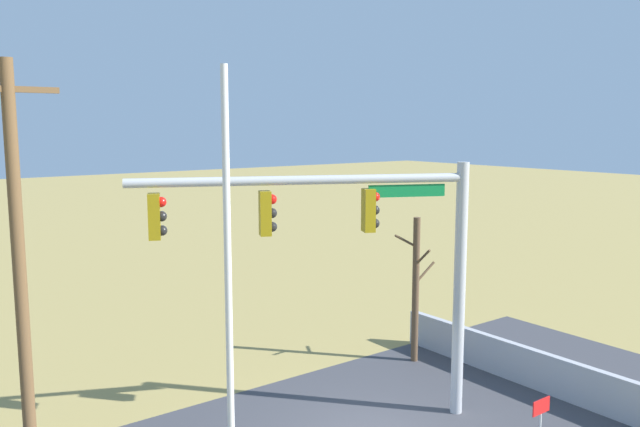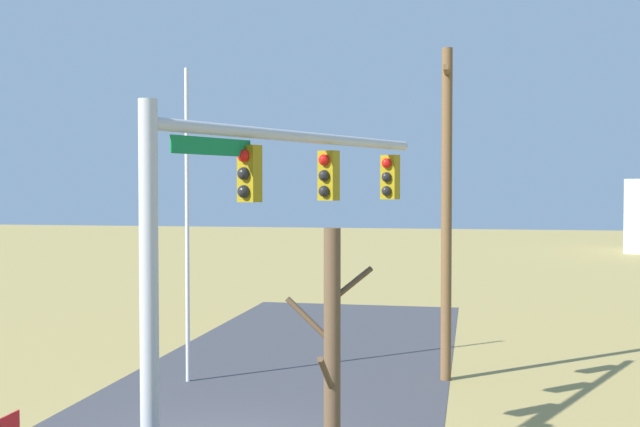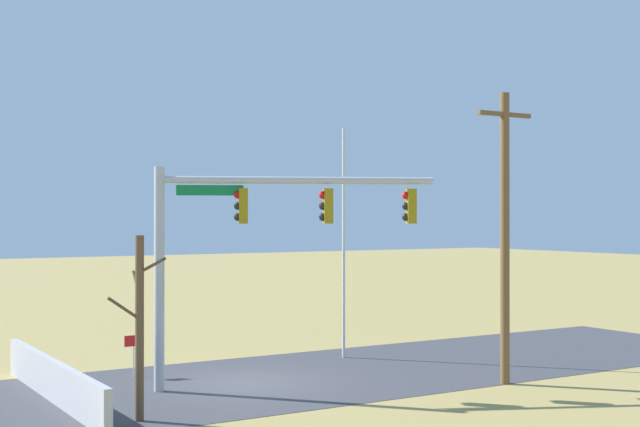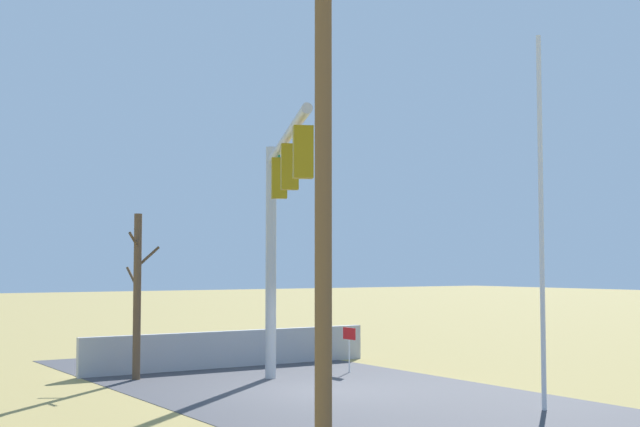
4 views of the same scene
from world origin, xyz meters
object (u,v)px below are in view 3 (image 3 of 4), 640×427
Objects in this scene: open_sign at (134,346)px; flagpole at (344,243)px; bare_tree at (139,326)px; utility_pole at (505,232)px; signal_mast at (249,229)px.

flagpole is at bearing 178.28° from open_sign.
open_sign is at bearing -1.72° from flagpole.
flagpole is at bearing -149.82° from bare_tree.
utility_pole reaches higher than open_sign.
open_sign is at bearing -59.07° from signal_mast.
utility_pole is 11.15m from open_sign.
open_sign is (-1.77, -5.40, -1.28)m from bare_tree.
utility_pole reaches higher than bare_tree.
open_sign is (7.14, -0.21, -2.91)m from flagpole.
bare_tree is at bearing -5.55° from utility_pole.
bare_tree is at bearing 27.97° from signal_mast.
open_sign is (8.51, -6.40, -3.33)m from utility_pole.
bare_tree is (10.28, -1.00, -2.05)m from utility_pole.
flagpole is 6.26× the size of open_sign.
open_sign is (2.03, -3.38, -3.43)m from signal_mast.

